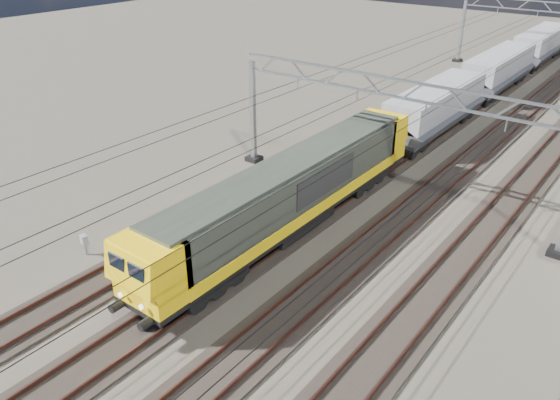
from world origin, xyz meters
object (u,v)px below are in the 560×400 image
Objects in this scene: catenary_gantry_far at (554,36)px; hopper_wagon_third at (541,44)px; hopper_wagon_lead at (436,106)px; trackside_cabinet at (84,240)px; locomotive at (293,191)px; hopper_wagon_mid at (499,69)px; catenary_gantry_mid at (387,136)px.

catenary_gantry_far reaches higher than hopper_wagon_third.
hopper_wagon_lead reaches higher than trackside_cabinet.
catenary_gantry_far is 1.53× the size of hopper_wagon_third.
locomotive is 1.62× the size of hopper_wagon_mid.
locomotive is 17.70m from hopper_wagon_lead.
catenary_gantry_mid is 6.43m from locomotive.
trackside_cabinet is at bearing -99.73° from catenary_gantry_far.
trackside_cabinet is at bearing -99.33° from hopper_wagon_mid.
catenary_gantry_far is (0.00, 36.00, 0.00)m from catenary_gantry_mid.
hopper_wagon_mid is (-2.00, 25.99, -1.67)m from catenary_gantry_mid.
hopper_wagon_mid and hopper_wagon_third have the same top height.
trackside_cabinet is (-6.53, -7.84, -1.52)m from locomotive.
catenary_gantry_mid is at bearing 68.17° from trackside_cabinet.
hopper_wagon_mid is at bearing 90.00° from hopper_wagon_lead.
hopper_wagon_lead is 1.00× the size of hopper_wagon_mid.
hopper_wagon_lead is at bearing -90.00° from hopper_wagon_mid.
trackside_cabinet is at bearing -121.81° from catenary_gantry_mid.
locomotive is 1.62× the size of hopper_wagon_lead.
hopper_wagon_lead is 26.40m from trackside_cabinet.
hopper_wagon_third is at bearing 92.85° from catenary_gantry_mid.
catenary_gantry_far is 24.35m from hopper_wagon_lead.
hopper_wagon_lead is (-2.00, -24.21, -1.67)m from catenary_gantry_far.
hopper_wagon_mid is 12.07× the size of trackside_cabinet.
catenary_gantry_far is 18.48× the size of trackside_cabinet.
locomotive is 46.10m from hopper_wagon_third.
hopper_wagon_mid is 40.30m from trackside_cabinet.
hopper_wagon_mid reaches higher than trackside_cabinet.
locomotive is 10.32m from trackside_cabinet.
hopper_wagon_mid is (-0.00, 31.90, -0.09)m from locomotive.
catenary_gantry_mid is 1.53× the size of hopper_wagon_mid.
hopper_wagon_third is at bearing 90.00° from hopper_wagon_mid.
hopper_wagon_lead is 28.40m from hopper_wagon_third.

